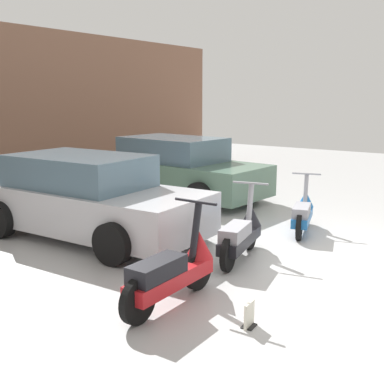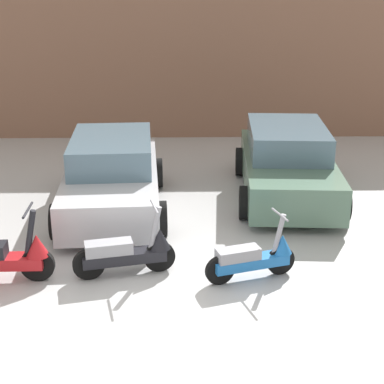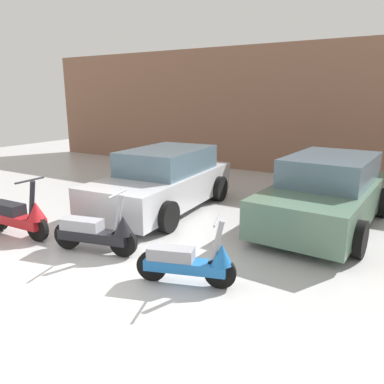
# 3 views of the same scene
# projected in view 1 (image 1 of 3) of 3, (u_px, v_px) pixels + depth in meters

# --- Properties ---
(ground_plane) EXTENTS (28.00, 28.00, 0.00)m
(ground_plane) POSITION_uv_depth(u_px,v_px,m) (319.00, 263.00, 6.71)
(ground_plane) COLOR #B2B2B2
(scooter_front_left) EXTENTS (1.59, 0.57, 1.11)m
(scooter_front_left) POSITION_uv_depth(u_px,v_px,m) (174.00, 270.00, 5.35)
(scooter_front_left) COLOR black
(scooter_front_left) RESTS_ON ground_plane
(scooter_front_right) EXTENTS (1.48, 0.64, 1.05)m
(scooter_front_right) POSITION_uv_depth(u_px,v_px,m) (242.00, 233.00, 6.86)
(scooter_front_right) COLOR black
(scooter_front_right) RESTS_ON ground_plane
(scooter_front_center) EXTENTS (1.34, 0.66, 0.96)m
(scooter_front_center) POSITION_uv_depth(u_px,v_px,m) (303.00, 212.00, 8.22)
(scooter_front_center) COLOR black
(scooter_front_center) RESTS_ON ground_plane
(car_rear_left) EXTENTS (2.10, 4.05, 1.34)m
(car_rear_left) POSITION_uv_depth(u_px,v_px,m) (88.00, 198.00, 7.91)
(car_rear_left) COLOR #B7B7BC
(car_rear_left) RESTS_ON ground_plane
(car_rear_center) EXTENTS (2.14, 4.11, 1.36)m
(car_rear_center) POSITION_uv_depth(u_px,v_px,m) (179.00, 169.00, 11.00)
(car_rear_center) COLOR #51705B
(car_rear_center) RESTS_ON ground_plane
(placard_near_left_scooter) EXTENTS (0.20, 0.14, 0.26)m
(placard_near_left_scooter) POSITION_uv_depth(u_px,v_px,m) (249.00, 316.00, 4.84)
(placard_near_left_scooter) COLOR black
(placard_near_left_scooter) RESTS_ON ground_plane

